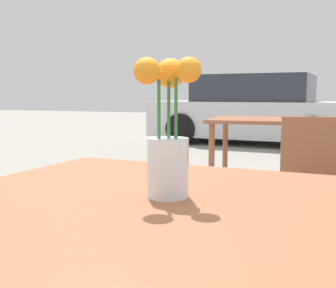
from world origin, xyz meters
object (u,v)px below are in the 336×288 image
table_back (261,131)px  parked_car (254,111)px  table_front (127,245)px  flower_vase (168,143)px

table_back → parked_car: size_ratio=0.23×
table_front → table_back: bearing=93.7°
flower_vase → table_front: bearing=-133.9°
table_front → parked_car: size_ratio=0.25×
table_back → table_front: bearing=-86.3°
table_back → parked_car: bearing=100.7°
table_front → table_back: 2.98m
table_front → table_back: size_ratio=1.09×
flower_vase → table_back: bearing=95.1°
table_front → table_back: table_back is taller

